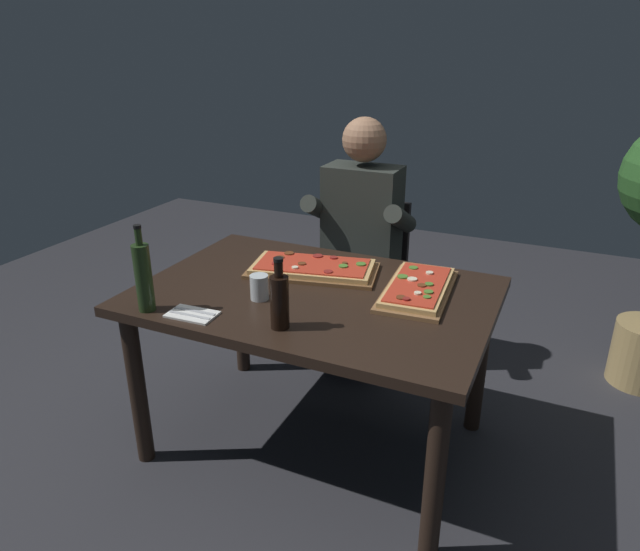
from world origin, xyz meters
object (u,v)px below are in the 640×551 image
at_px(dining_table, 315,313).
at_px(wine_bottle_dark, 143,276).
at_px(diner_chair, 365,273).
at_px(pizza_rectangular_front, 313,268).
at_px(oil_bottle_amber, 279,300).
at_px(seated_diner, 359,235).
at_px(tumbler_near_camera, 259,289).
at_px(pizza_rectangular_left, 418,288).

height_order(dining_table, wine_bottle_dark, wine_bottle_dark).
bearing_deg(diner_chair, pizza_rectangular_front, -89.93).
bearing_deg(wine_bottle_dark, diner_chair, 72.29).
xyz_separation_m(pizza_rectangular_front, diner_chair, (-0.00, 0.68, -0.27)).
relative_size(oil_bottle_amber, seated_diner, 0.20).
bearing_deg(tumbler_near_camera, pizza_rectangular_left, 29.75).
distance_m(wine_bottle_dark, tumbler_near_camera, 0.43).
bearing_deg(oil_bottle_amber, pizza_rectangular_left, 53.69).
xyz_separation_m(pizza_rectangular_front, pizza_rectangular_left, (0.47, -0.02, -0.00)).
bearing_deg(pizza_rectangular_left, oil_bottle_amber, -126.31).
height_order(wine_bottle_dark, seated_diner, seated_diner).
distance_m(pizza_rectangular_front, oil_bottle_amber, 0.53).
xyz_separation_m(wine_bottle_dark, oil_bottle_amber, (0.52, 0.08, -0.03)).
relative_size(diner_chair, seated_diner, 0.65).
bearing_deg(diner_chair, pizza_rectangular_left, -55.86).
height_order(pizza_rectangular_front, seated_diner, seated_diner).
relative_size(oil_bottle_amber, diner_chair, 0.30).
height_order(pizza_rectangular_front, wine_bottle_dark, wine_bottle_dark).
relative_size(pizza_rectangular_left, oil_bottle_amber, 1.96).
xyz_separation_m(pizza_rectangular_left, oil_bottle_amber, (-0.36, -0.49, 0.09)).
xyz_separation_m(pizza_rectangular_front, seated_diner, (-0.00, 0.56, -0.02)).
xyz_separation_m(dining_table, wine_bottle_dark, (-0.50, -0.41, 0.23)).
bearing_deg(seated_diner, oil_bottle_amber, -83.91).
height_order(dining_table, tumbler_near_camera, tumbler_near_camera).
xyz_separation_m(oil_bottle_amber, tumbler_near_camera, (-0.19, 0.18, -0.06)).
xyz_separation_m(dining_table, tumbler_near_camera, (-0.17, -0.15, 0.14)).
xyz_separation_m(tumbler_near_camera, diner_chair, (0.07, 1.01, -0.30)).
height_order(pizza_rectangular_left, tumbler_near_camera, tumbler_near_camera).
bearing_deg(diner_chair, oil_bottle_amber, -84.52).
height_order(tumbler_near_camera, diner_chair, diner_chair).
height_order(pizza_rectangular_left, oil_bottle_amber, oil_bottle_amber).
relative_size(dining_table, tumbler_near_camera, 14.19).
relative_size(dining_table, oil_bottle_amber, 5.36).
bearing_deg(oil_bottle_amber, dining_table, 93.48).
xyz_separation_m(pizza_rectangular_front, tumbler_near_camera, (-0.07, -0.33, 0.02)).
bearing_deg(dining_table, wine_bottle_dark, -140.35).
bearing_deg(pizza_rectangular_left, wine_bottle_dark, -146.97).
relative_size(dining_table, pizza_rectangular_front, 2.34).
distance_m(pizza_rectangular_front, tumbler_near_camera, 0.34).
xyz_separation_m(pizza_rectangular_front, oil_bottle_amber, (0.11, -0.51, 0.09)).
bearing_deg(pizza_rectangular_front, dining_table, -62.50).
height_order(oil_bottle_amber, tumbler_near_camera, oil_bottle_amber).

